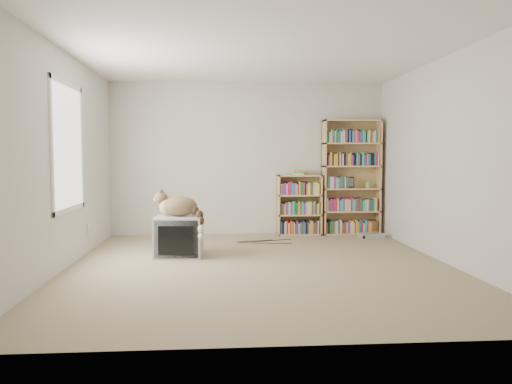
{
  "coord_description": "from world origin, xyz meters",
  "views": [
    {
      "loc": [
        -0.49,
        -5.77,
        1.28
      ],
      "look_at": [
        0.02,
        1.0,
        0.81
      ],
      "focal_mm": 35.0,
      "sensor_mm": 36.0,
      "label": 1
    }
  ],
  "objects": [
    {
      "name": "ceiling",
      "position": [
        0.0,
        0.0,
        2.5
      ],
      "size": [
        4.5,
        5.0,
        0.02
      ],
      "primitive_type": "cube",
      "color": "white",
      "rests_on": "wall_back"
    },
    {
      "name": "wall_left",
      "position": [
        -2.25,
        0.0,
        1.25
      ],
      "size": [
        0.02,
        5.0,
        2.5
      ],
      "primitive_type": "cube",
      "color": "beige",
      "rests_on": "floor"
    },
    {
      "name": "book_stack",
      "position": [
        0.84,
        2.36,
        1.03
      ],
      "size": [
        0.19,
        0.25,
        0.08
      ],
      "primitive_type": "cube",
      "color": "red",
      "rests_on": "bookcase_short"
    },
    {
      "name": "wall_back",
      "position": [
        0.0,
        2.5,
        1.25
      ],
      "size": [
        4.5,
        0.02,
        2.5
      ],
      "primitive_type": "cube",
      "color": "beige",
      "rests_on": "floor"
    },
    {
      "name": "bookcase_tall",
      "position": [
        1.71,
        2.36,
        0.9
      ],
      "size": [
        0.95,
        0.3,
        1.89
      ],
      "color": "tan",
      "rests_on": "floor"
    },
    {
      "name": "dvd_player",
      "position": [
        1.92,
        1.9,
        0.04
      ],
      "size": [
        0.42,
        0.35,
        0.08
      ],
      "primitive_type": "cube",
      "rotation": [
        0.0,
        0.0,
        0.28
      ],
      "color": "silver",
      "rests_on": "floor"
    },
    {
      "name": "wall_outlet",
      "position": [
        -2.24,
        1.02,
        0.32
      ],
      "size": [
        0.01,
        0.08,
        0.13
      ],
      "primitive_type": "cube",
      "color": "silver",
      "rests_on": "wall_left"
    },
    {
      "name": "wall_right",
      "position": [
        2.25,
        0.0,
        1.25
      ],
      "size": [
        0.02,
        5.0,
        2.5
      ],
      "primitive_type": "cube",
      "color": "beige",
      "rests_on": "floor"
    },
    {
      "name": "cat",
      "position": [
        -0.96,
        0.67,
        0.61
      ],
      "size": [
        0.69,
        0.58,
        0.57
      ],
      "rotation": [
        0.0,
        0.0,
        -0.11
      ],
      "color": "#332014",
      "rests_on": "crt_tv"
    },
    {
      "name": "floor_cables",
      "position": [
        0.08,
        1.58,
        0.0
      ],
      "size": [
        1.2,
        0.7,
        0.01
      ],
      "primitive_type": null,
      "color": "black",
      "rests_on": "floor"
    },
    {
      "name": "wall_front",
      "position": [
        0.0,
        -2.5,
        1.25
      ],
      "size": [
        4.5,
        0.02,
        2.5
      ],
      "primitive_type": "cube",
      "color": "beige",
      "rests_on": "floor"
    },
    {
      "name": "framed_print",
      "position": [
        1.71,
        2.44,
        0.86
      ],
      "size": [
        0.14,
        0.05,
        0.18
      ],
      "primitive_type": "cube",
      "rotation": [
        -0.17,
        0.0,
        0.0
      ],
      "color": "black",
      "rests_on": "bookcase_tall"
    },
    {
      "name": "green_mug",
      "position": [
        1.99,
        2.34,
        0.82
      ],
      "size": [
        0.08,
        0.08,
        0.09
      ],
      "primitive_type": "cylinder",
      "color": "#67BE36",
      "rests_on": "bookcase_tall"
    },
    {
      "name": "crt_tv",
      "position": [
        -1.0,
        0.68,
        0.26
      ],
      "size": [
        0.62,
        0.57,
        0.52
      ],
      "rotation": [
        0.0,
        0.0,
        -0.05
      ],
      "color": "#ADADAF",
      "rests_on": "floor"
    },
    {
      "name": "bookcase_short",
      "position": [
        0.84,
        2.36,
        0.46
      ],
      "size": [
        0.72,
        0.3,
        0.99
      ],
      "color": "tan",
      "rests_on": "floor"
    },
    {
      "name": "floor",
      "position": [
        0.0,
        0.0,
        0.0
      ],
      "size": [
        4.5,
        5.0,
        0.01
      ],
      "primitive_type": "cube",
      "color": "tan",
      "rests_on": "ground"
    },
    {
      "name": "window",
      "position": [
        -2.24,
        0.2,
        1.4
      ],
      "size": [
        0.02,
        1.22,
        1.52
      ],
      "primitive_type": "cube",
      "color": "white",
      "rests_on": "wall_left"
    }
  ]
}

